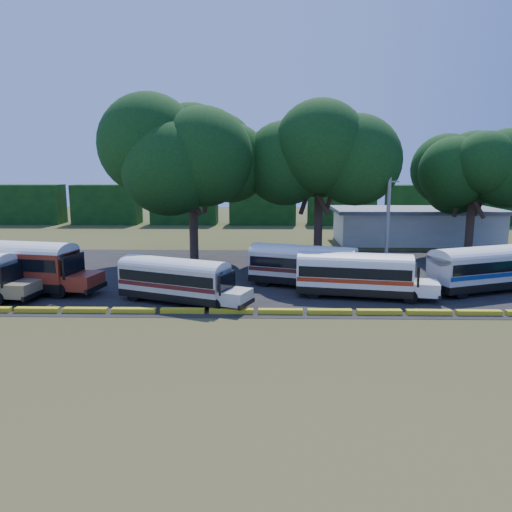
{
  "coord_description": "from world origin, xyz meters",
  "views": [
    {
      "loc": [
        0.65,
        -28.34,
        8.95
      ],
      "look_at": [
        -0.1,
        6.0,
        2.67
      ],
      "focal_mm": 35.0,
      "sensor_mm": 36.0,
      "label": 1
    }
  ],
  "objects_px": {
    "tree_west": "(192,151)",
    "bus_cream_west": "(177,278)",
    "bus_red": "(16,263)",
    "bus_white_red": "(357,272)"
  },
  "relations": [
    {
      "from": "bus_red",
      "to": "bus_white_red",
      "type": "height_order",
      "value": "bus_red"
    },
    {
      "from": "bus_white_red",
      "to": "tree_west",
      "type": "bearing_deg",
      "value": 147.71
    },
    {
      "from": "bus_white_red",
      "to": "bus_red",
      "type": "bearing_deg",
      "value": -172.15
    },
    {
      "from": "bus_cream_west",
      "to": "tree_west",
      "type": "bearing_deg",
      "value": 115.8
    },
    {
      "from": "bus_cream_west",
      "to": "bus_white_red",
      "type": "bearing_deg",
      "value": 29.86
    },
    {
      "from": "tree_west",
      "to": "bus_cream_west",
      "type": "bearing_deg",
      "value": -86.62
    },
    {
      "from": "bus_cream_west",
      "to": "tree_west",
      "type": "xyz_separation_m",
      "value": [
        -0.8,
        13.46,
        8.51
      ]
    },
    {
      "from": "bus_cream_west",
      "to": "tree_west",
      "type": "height_order",
      "value": "tree_west"
    },
    {
      "from": "bus_red",
      "to": "bus_cream_west",
      "type": "bearing_deg",
      "value": -1.58
    },
    {
      "from": "bus_red",
      "to": "bus_white_red",
      "type": "xyz_separation_m",
      "value": [
        24.02,
        -1.07,
        -0.35
      ]
    }
  ]
}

